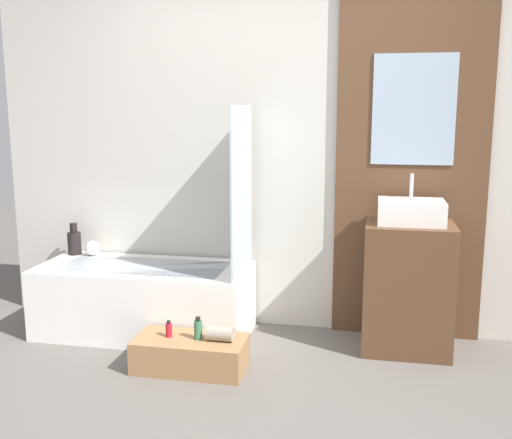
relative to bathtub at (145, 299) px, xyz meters
The scene contains 13 objects.
ground_plane 1.54m from the bathtub, 52.56° to the right, with size 12.00×12.00×0.00m, color #605B56.
wall_tiled_back 1.45m from the bathtub, 21.81° to the left, with size 4.20×0.06×2.60m, color beige.
wall_wood_accent 2.10m from the bathtub, 10.20° to the left, with size 0.99×0.04×2.60m.
bathtub is the anchor object (origin of this frame).
glass_shower_screen 1.05m from the bathtub, ahead, with size 0.01×0.57×1.09m, color silver.
wooden_step_bench 0.72m from the bathtub, 46.16° to the right, with size 0.67×0.33×0.20m, color #997047.
vanity_cabinet 1.78m from the bathtub, ahead, with size 0.56×0.46×0.84m, color brown.
sink 1.90m from the bathtub, ahead, with size 0.41×0.31×0.31m.
vase_tall_dark 0.75m from the bathtub, 160.61° to the left, with size 0.10×0.10×0.23m.
vase_round_light 0.61m from the bathtub, 155.97° to the left, with size 0.11×0.11×0.11m, color silver.
bottle_soap_primary 0.62m from the bathtub, 55.08° to the right, with size 0.04×0.04×0.10m.
bottle_soap_secondary 0.74m from the bathtub, 43.37° to the right, with size 0.05×0.05×0.14m.
towel_roll 0.85m from the bathtub, 37.13° to the right, with size 0.09×0.09×0.16m, color gray.
Camera 1 is at (0.61, -2.55, 1.57)m, focal length 42.00 mm.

